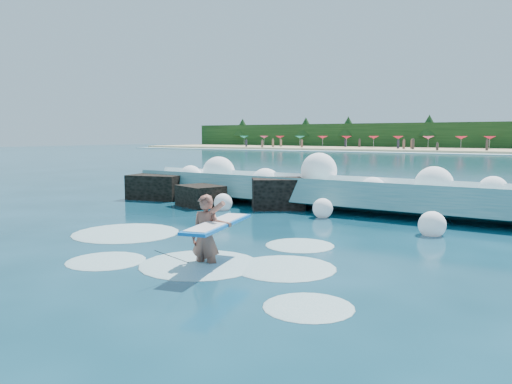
# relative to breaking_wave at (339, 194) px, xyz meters

# --- Properties ---
(ground) EXTENTS (200.00, 200.00, 0.00)m
(ground) POSITION_rel_breaking_wave_xyz_m (-1.24, -7.90, -0.53)
(ground) COLOR #072D3A
(ground) RESTS_ON ground
(wet_band) EXTENTS (140.00, 5.00, 0.08)m
(wet_band) POSITION_rel_breaking_wave_xyz_m (-1.24, 59.10, -0.49)
(wet_band) COLOR silver
(wet_band) RESTS_ON ground
(breaking_wave) EXTENTS (17.60, 2.76, 1.52)m
(breaking_wave) POSITION_rel_breaking_wave_xyz_m (0.00, 0.00, 0.00)
(breaking_wave) COLOR teal
(breaking_wave) RESTS_ON ground
(rock_cluster) EXTENTS (8.19, 3.24, 1.31)m
(rock_cluster) POSITION_rel_breaking_wave_xyz_m (-5.03, -1.52, -0.11)
(rock_cluster) COLOR black
(rock_cluster) RESTS_ON ground
(surfer_with_board) EXTENTS (1.22, 2.96, 1.79)m
(surfer_with_board) POSITION_rel_breaking_wave_xyz_m (1.09, -8.93, 0.13)
(surfer_with_board) COLOR brown
(surfer_with_board) RESTS_ON ground
(wave_spray) EXTENTS (14.34, 4.57, 2.12)m
(wave_spray) POSITION_rel_breaking_wave_xyz_m (-0.52, -0.10, 0.45)
(wave_spray) COLOR white
(wave_spray) RESTS_ON ground
(surf_foam) EXTENTS (9.21, 5.43, 0.15)m
(surf_foam) POSITION_rel_breaking_wave_xyz_m (-0.32, -8.20, -0.53)
(surf_foam) COLOR silver
(surf_foam) RESTS_ON ground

